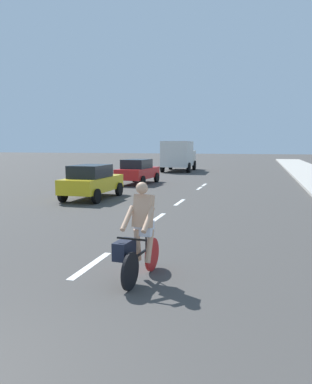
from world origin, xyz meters
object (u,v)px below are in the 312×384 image
(parked_car_yellow, at_px, (92,181))
(parked_car_red, at_px, (138,171))
(cyclist, at_px, (139,236))
(delivery_truck, at_px, (179,155))

(parked_car_yellow, bearing_deg, parked_car_red, 90.71)
(cyclist, distance_m, delivery_truck, 28.56)
(parked_car_yellow, height_order, parked_car_red, same)
(cyclist, height_order, delivery_truck, delivery_truck)
(parked_car_red, xyz_separation_m, delivery_truck, (0.05, 12.06, 0.67))
(delivery_truck, bearing_deg, cyclist, -81.75)
(parked_car_yellow, xyz_separation_m, parked_car_red, (-0.06, 6.79, 0.00))
(cyclist, xyz_separation_m, parked_car_yellow, (-5.34, 9.20, 0.00))
(cyclist, height_order, parked_car_yellow, cyclist)
(parked_car_red, bearing_deg, cyclist, -68.18)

